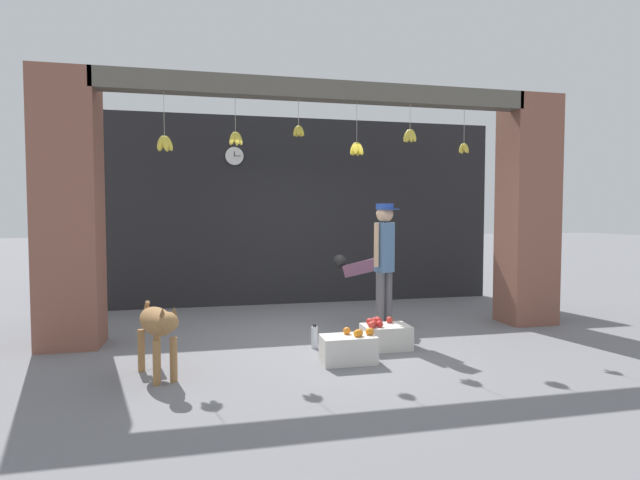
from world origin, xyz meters
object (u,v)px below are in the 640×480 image
object	(u,v)px
dog	(158,325)
worker_stooping	(368,280)
shopkeeper	(384,258)
water_bottle	(314,337)
wall_clock	(234,156)
fruit_crate_apples	(385,336)
fruit_crate_oranges	(349,348)

from	to	relation	value
dog	worker_stooping	world-z (taller)	worker_stooping
dog	shopkeeper	bearing A→B (deg)	88.30
dog	worker_stooping	xyz separation A→B (m)	(2.67, 1.64, 0.16)
dog	water_bottle	bearing A→B (deg)	90.39
water_bottle	wall_clock	bearing A→B (deg)	104.78
dog	water_bottle	xyz separation A→B (m)	(1.71, 0.72, -0.38)
wall_clock	dog	bearing A→B (deg)	-104.36
wall_clock	water_bottle	bearing A→B (deg)	-75.22
worker_stooping	fruit_crate_apples	bearing A→B (deg)	-155.54
fruit_crate_apples	wall_clock	bearing A→B (deg)	116.71
shopkeeper	wall_clock	world-z (taller)	wall_clock
dog	water_bottle	size ratio (longest dim) A/B	3.28
worker_stooping	wall_clock	xyz separation A→B (m)	(-1.74, 2.02, 1.91)
worker_stooping	shopkeeper	bearing A→B (deg)	-146.12
dog	worker_stooping	bearing A→B (deg)	99.02
worker_stooping	fruit_crate_apples	size ratio (longest dim) A/B	1.85
worker_stooping	water_bottle	size ratio (longest dim) A/B	3.57
dog	wall_clock	bearing A→B (deg)	143.16
shopkeeper	fruit_crate_oranges	xyz separation A→B (m)	(-0.75, -0.97, -0.87)
shopkeeper	worker_stooping	bearing A→B (deg)	-112.66
wall_clock	worker_stooping	bearing A→B (deg)	-49.29
fruit_crate_apples	wall_clock	xyz separation A→B (m)	(-1.58, 3.15, 2.43)
dog	fruit_crate_apples	distance (m)	2.60
shopkeeper	wall_clock	distance (m)	3.52
worker_stooping	wall_clock	size ratio (longest dim) A/B	3.13
wall_clock	fruit_crate_apples	bearing A→B (deg)	-63.29
shopkeeper	fruit_crate_apples	distance (m)	1.03
fruit_crate_apples	shopkeeper	bearing A→B (deg)	71.71
fruit_crate_apples	wall_clock	world-z (taller)	wall_clock
fruit_crate_oranges	wall_clock	size ratio (longest dim) A/B	1.78
wall_clock	shopkeeper	bearing A→B (deg)	-56.30
fruit_crate_oranges	dog	bearing A→B (deg)	-178.40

